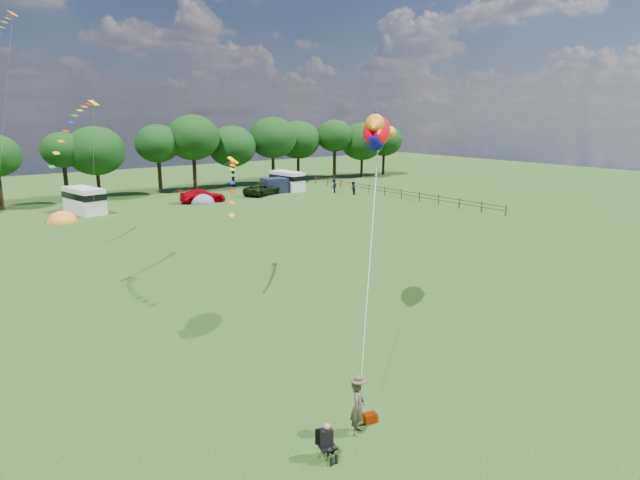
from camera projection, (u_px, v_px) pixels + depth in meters
ground_plane at (433, 365)px, 22.84m from camera, size 180.00×180.00×0.00m
tree_line at (126, 147)px, 66.98m from camera, size 102.98×10.98×10.27m
fence at (393, 191)px, 68.23m from camera, size 0.12×33.12×1.20m
car_c at (203, 196)px, 64.03m from camera, size 5.57×3.22×1.57m
car_d at (262, 189)px, 69.68m from camera, size 6.26×4.48×1.56m
campervan_c at (84, 200)px, 56.99m from camera, size 3.34×5.93×2.74m
campervan_d at (287, 180)px, 73.83m from camera, size 2.66×5.48×2.61m
tent_orange at (63, 222)px, 52.39m from camera, size 2.90×3.18×2.27m
tent_greyblue at (201, 203)px, 63.84m from camera, size 3.16×3.46×2.35m
awning_navy at (274, 185)px, 71.65m from camera, size 3.43×2.91×1.96m
kite_flyer at (358, 407)px, 17.83m from camera, size 0.84×0.79×1.92m
camp_chair at (326, 437)px, 16.53m from camera, size 0.62×0.63×1.25m
kite_bag at (370, 418)px, 18.63m from camera, size 0.52×0.41×0.33m
fish_kite at (376, 132)px, 25.33m from camera, size 3.61×3.37×2.10m
streamer_kite_a at (2, 36)px, 36.95m from camera, size 3.33×5.59×5.76m
streamer_kite_b at (77, 121)px, 32.06m from camera, size 4.25×4.66×3.79m
streamer_kite_c at (232, 176)px, 31.49m from camera, size 3.26×5.05×2.84m
walker_a at (353, 188)px, 69.72m from camera, size 0.97×0.74×1.77m
walker_b at (334, 186)px, 71.72m from camera, size 1.37×1.03×1.92m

